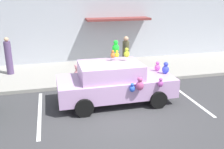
{
  "coord_description": "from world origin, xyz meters",
  "views": [
    {
      "loc": [
        -2.24,
        -7.28,
        4.04
      ],
      "look_at": [
        0.07,
        1.89,
        0.9
      ],
      "focal_mm": 40.41,
      "sensor_mm": 36.0,
      "label": 1
    }
  ],
  "objects_px": {
    "teddy_bear_on_sidewalk": "(78,73)",
    "pedestrian_walking_past": "(126,58)",
    "pedestrian_near_shopfront": "(9,57)",
    "plush_covered_car": "(115,82)"
  },
  "relations": [
    {
      "from": "plush_covered_car",
      "to": "pedestrian_walking_past",
      "type": "xyz_separation_m",
      "value": [
        1.17,
        2.44,
        0.26
      ]
    },
    {
      "from": "plush_covered_car",
      "to": "pedestrian_near_shopfront",
      "type": "distance_m",
      "value": 5.92
    },
    {
      "from": "plush_covered_car",
      "to": "pedestrian_walking_past",
      "type": "bearing_deg",
      "value": 64.42
    },
    {
      "from": "pedestrian_walking_past",
      "to": "plush_covered_car",
      "type": "bearing_deg",
      "value": -115.58
    },
    {
      "from": "teddy_bear_on_sidewalk",
      "to": "pedestrian_near_shopfront",
      "type": "bearing_deg",
      "value": 151.85
    },
    {
      "from": "plush_covered_car",
      "to": "pedestrian_near_shopfront",
      "type": "height_order",
      "value": "plush_covered_car"
    },
    {
      "from": "teddy_bear_on_sidewalk",
      "to": "pedestrian_walking_past",
      "type": "xyz_separation_m",
      "value": [
        2.27,
        -0.02,
        0.57
      ]
    },
    {
      "from": "teddy_bear_on_sidewalk",
      "to": "pedestrian_walking_past",
      "type": "relative_size",
      "value": 0.38
    },
    {
      "from": "teddy_bear_on_sidewalk",
      "to": "pedestrian_near_shopfront",
      "type": "height_order",
      "value": "pedestrian_near_shopfront"
    },
    {
      "from": "pedestrian_walking_past",
      "to": "teddy_bear_on_sidewalk",
      "type": "bearing_deg",
      "value": 179.59
    }
  ]
}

